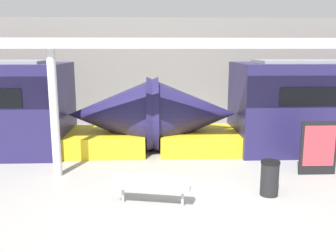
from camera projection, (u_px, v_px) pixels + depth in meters
ground_plane at (187, 218)px, 8.09m from camera, size 60.00×60.00×0.00m
station_wall at (168, 72)px, 17.77m from camera, size 56.00×0.20×5.00m
bench_near at (152, 186)px, 8.63m from camera, size 1.84×0.80×0.79m
trash_bin at (270, 178)px, 9.26m from camera, size 0.47×0.47×0.88m
poster_board at (319, 148)px, 10.73m from camera, size 1.07×0.07×1.57m
support_column_near at (54, 114)px, 10.42m from camera, size 0.25×0.25×3.59m
canopy_beam at (50, 43)px, 10.03m from camera, size 28.00×0.60×0.28m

